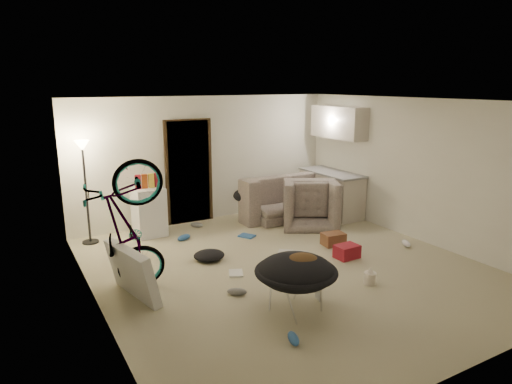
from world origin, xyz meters
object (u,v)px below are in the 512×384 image
drink_case_b (347,251)px  bicycle (128,258)px  mini_fridge (149,212)px  floor_lamp (84,170)px  sofa (285,199)px  drink_case_a (333,239)px  juicer (370,277)px  armchair (308,207)px  tv_box (132,272)px  kitchen_counter (331,194)px  saucer_chair (296,279)px

drink_case_b → bicycle: bearing=170.2°
mini_fridge → floor_lamp: bearing=172.8°
sofa → drink_case_a: sofa is taller
sofa → juicer: bearing=75.0°
armchair → sofa: bearing=-57.6°
floor_lamp → drink_case_a: bearing=-31.2°
floor_lamp → bicycle: bearing=-87.5°
floor_lamp → tv_box: (0.10, -2.47, -0.96)m
kitchen_counter → bicycle: 5.01m
bicycle → mini_fridge: (0.94, 2.20, -0.04)m
sofa → armchair: (0.04, -0.76, 0.01)m
drink_case_a → kitchen_counter: bearing=59.1°
kitchen_counter → juicer: 3.54m
armchair → drink_case_b: size_ratio=2.86×
juicer → bicycle: bearing=154.8°
sofa → drink_case_a: (-0.32, -2.01, -0.23)m
bicycle → mini_fridge: bearing=-13.6°
sofa → mini_fridge: size_ratio=2.59×
drink_case_a → drink_case_b: size_ratio=1.01×
sofa → tv_box: tv_box is taller
kitchen_counter → tv_box: 5.07m
bicycle → saucer_chair: size_ratio=1.84×
kitchen_counter → mini_fridge: bearing=171.7°
mini_fridge → tv_box: 2.55m
drink_case_a → juicer: (-0.56, -1.50, -0.01)m
armchair → drink_case_a: size_ratio=2.82×
drink_case_b → tv_box: bearing=173.0°
floor_lamp → tv_box: size_ratio=1.71×
saucer_chair → drink_case_b: bearing=31.3°
saucer_chair → bicycle: bearing=137.0°
sofa → drink_case_b: sofa is taller
kitchen_counter → drink_case_b: bearing=-122.7°
tv_box → drink_case_a: (3.55, 0.26, -0.24)m
kitchen_counter → sofa: size_ratio=0.65×
floor_lamp → juicer: bearing=-50.2°
kitchen_counter → armchair: kitchen_counter is taller
floor_lamp → saucer_chair: floor_lamp is taller
tv_box → juicer: tv_box is taller
saucer_chair → drink_case_a: saucer_chair is taller
bicycle → armchair: bearing=-61.5°
bicycle → drink_case_b: (3.35, -0.49, -0.38)m
mini_fridge → tv_box: bearing=-113.5°
sofa → tv_box: 4.48m
drink_case_a → mini_fridge: bearing=147.3°
kitchen_counter → tv_box: bearing=-159.0°
sofa → drink_case_a: 2.04m
sofa → floor_lamp: bearing=-3.8°
armchair → mini_fridge: size_ratio=1.19×
saucer_chair → juicer: 1.39m
drink_case_a → floor_lamp: bearing=155.1°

